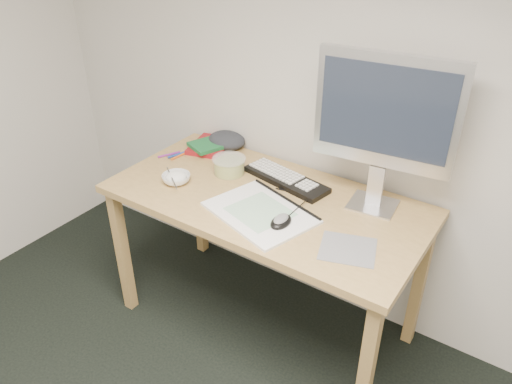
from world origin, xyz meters
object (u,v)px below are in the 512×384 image
(keyboard, at_px, (286,179))
(sketchpad, at_px, (260,213))
(desk, at_px, (265,213))
(rice_bowl, at_px, (176,179))
(monitor, at_px, (385,116))

(keyboard, bearing_deg, sketchpad, -68.96)
(desk, height_order, sketchpad, sketchpad)
(sketchpad, distance_m, rice_bowl, 0.46)
(rice_bowl, bearing_deg, sketchpad, -0.19)
(keyboard, bearing_deg, monitor, 15.87)
(sketchpad, bearing_deg, monitor, 58.87)
(sketchpad, relative_size, monitor, 0.66)
(desk, distance_m, sketchpad, 0.16)
(desk, xyz_separation_m, rice_bowl, (-0.41, -0.12, 0.10))
(desk, bearing_deg, rice_bowl, -163.60)
(monitor, bearing_deg, desk, -160.08)
(desk, relative_size, rice_bowl, 10.76)
(keyboard, xyz_separation_m, rice_bowl, (-0.41, -0.29, 0.01))
(desk, bearing_deg, sketchpad, -66.22)
(desk, distance_m, rice_bowl, 0.44)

